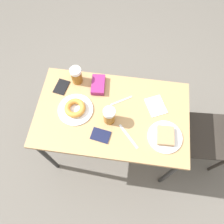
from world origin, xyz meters
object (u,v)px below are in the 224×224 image
(napkin_folded, at_px, (156,106))
(passport_near_edge, at_px, (62,87))
(chair, at_px, (224,133))
(plate_with_donut, at_px, (75,109))
(passport_far_edge, at_px, (101,135))
(fork, at_px, (121,101))
(blue_pouch, at_px, (98,85))
(knife, at_px, (128,136))
(plate_with_cake, at_px, (165,136))
(beer_mug_center, at_px, (76,75))
(beer_mug_left, at_px, (109,116))

(napkin_folded, height_order, passport_near_edge, passport_near_edge)
(chair, bearing_deg, plate_with_donut, -89.95)
(passport_far_edge, bearing_deg, fork, 159.33)
(fork, xyz_separation_m, blue_pouch, (-0.10, -0.19, 0.02))
(napkin_folded, bearing_deg, passport_far_edge, -52.49)
(knife, bearing_deg, passport_near_edge, -120.64)
(plate_with_donut, relative_size, napkin_folded, 1.32)
(fork, bearing_deg, chair, 86.65)
(chair, relative_size, napkin_folded, 4.77)
(plate_with_cake, height_order, passport_near_edge, plate_with_cake)
(plate_with_donut, xyz_separation_m, passport_far_edge, (0.17, 0.21, -0.02))
(knife, bearing_deg, passport_far_edge, -83.98)
(plate_with_cake, bearing_deg, knife, -83.35)
(plate_with_cake, distance_m, beer_mug_center, 0.76)
(plate_with_cake, xyz_separation_m, fork, (-0.23, -0.32, -0.01))
(napkin_folded, xyz_separation_m, fork, (-0.01, -0.25, -0.00))
(knife, distance_m, passport_near_edge, 0.62)
(chair, relative_size, beer_mug_left, 6.54)
(fork, height_order, blue_pouch, blue_pouch)
(beer_mug_center, relative_size, passport_near_edge, 0.99)
(beer_mug_center, distance_m, passport_near_edge, 0.15)
(beer_mug_left, relative_size, knife, 0.87)
(beer_mug_center, distance_m, napkin_folded, 0.62)
(knife, xyz_separation_m, blue_pouch, (-0.36, -0.26, 0.02))
(chair, xyz_separation_m, beer_mug_center, (-0.17, -1.18, 0.30))
(plate_with_donut, bearing_deg, beer_mug_left, 80.25)
(passport_near_edge, bearing_deg, passport_far_edge, 46.09)
(plate_with_donut, xyz_separation_m, passport_near_edge, (-0.17, -0.14, -0.02))
(plate_with_cake, bearing_deg, passport_near_edge, -110.41)
(napkin_folded, bearing_deg, plate_with_cake, 17.41)
(beer_mug_left, relative_size, beer_mug_center, 1.00)
(passport_near_edge, distance_m, blue_pouch, 0.28)
(chair, height_order, passport_far_edge, chair)
(plate_with_donut, height_order, fork, plate_with_donut)
(knife, bearing_deg, beer_mug_left, -125.71)
(beer_mug_center, relative_size, knife, 0.87)
(plate_with_cake, bearing_deg, beer_mug_left, -101.03)
(napkin_folded, relative_size, blue_pouch, 1.13)
(passport_near_edge, bearing_deg, plate_with_donut, 39.92)
(passport_far_edge, bearing_deg, plate_with_donut, -128.71)
(knife, bearing_deg, chair, 105.94)
(blue_pouch, bearing_deg, napkin_folded, 76.03)
(plate_with_donut, xyz_separation_m, napkin_folded, (-0.11, 0.56, -0.02))
(beer_mug_center, height_order, passport_near_edge, beer_mug_center)
(plate_with_cake, distance_m, plate_with_donut, 0.64)
(chair, height_order, beer_mug_center, beer_mug_center)
(passport_near_edge, bearing_deg, beer_mug_left, 61.36)
(plate_with_donut, height_order, passport_near_edge, plate_with_donut)
(knife, relative_size, blue_pouch, 0.95)
(fork, relative_size, knife, 0.94)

